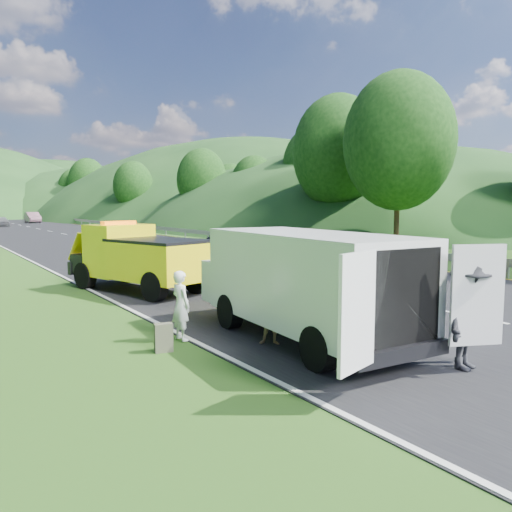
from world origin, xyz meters
TOP-DOWN VIEW (x-y plane):
  - ground at (0.00, 0.00)m, footprint 320.00×320.00m
  - road_surface at (3.00, 40.00)m, footprint 14.00×200.00m
  - guardrail at (10.30, 52.50)m, footprint 0.06×140.00m
  - tree_line_right at (23.00, 60.00)m, footprint 14.00×140.00m
  - tow_truck at (-2.59, 6.35)m, footprint 3.38×5.68m
  - white_van at (-1.91, -1.33)m, footprint 3.53×6.64m
  - woman at (-4.07, 0.07)m, footprint 0.44×0.57m
  - child at (-2.69, -1.30)m, footprint 0.67×0.65m
  - worker at (-0.80, -4.43)m, footprint 1.35×0.93m
  - suitcase at (-4.71, -0.46)m, footprint 0.38×0.27m
  - passing_suv at (5.41, 12.57)m, footprint 2.89×5.32m
  - dist_car_a at (0.51, 61.51)m, footprint 1.50×3.73m
  - dist_car_b at (6.06, 71.98)m, footprint 1.70×4.88m

SIDE VIEW (x-z plane):
  - ground at x=0.00m, z-range 0.00..0.00m
  - guardrail at x=10.30m, z-range -0.76..0.76m
  - tree_line_right at x=23.00m, z-range -7.00..7.00m
  - woman at x=-4.07m, z-range -0.74..0.74m
  - child at x=-2.69m, z-range -0.54..0.54m
  - worker at x=-0.80m, z-range -0.96..0.96m
  - passing_suv at x=5.41m, z-range -0.71..0.71m
  - dist_car_a at x=0.51m, z-range -0.64..0.64m
  - dist_car_b at x=6.06m, z-range -0.80..0.80m
  - road_surface at x=3.00m, z-range 0.00..0.02m
  - suitcase at x=-4.71m, z-range 0.00..0.56m
  - tow_truck at x=-2.59m, z-range -0.03..2.28m
  - white_van at x=-1.91m, z-range 0.15..2.44m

